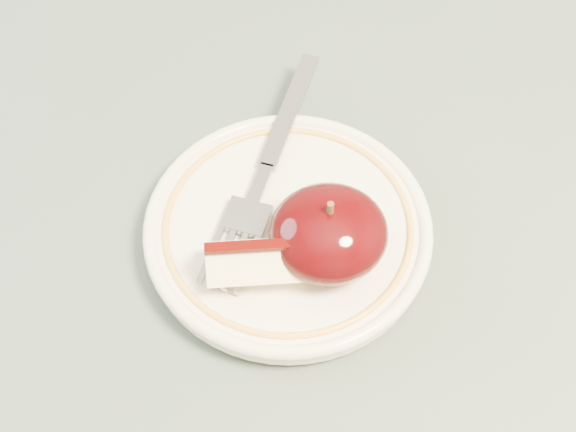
{
  "coord_description": "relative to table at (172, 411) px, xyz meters",
  "views": [
    {
      "loc": [
        0.05,
        -0.2,
        1.18
      ],
      "look_at": [
        0.09,
        0.07,
        0.78
      ],
      "focal_mm": 50.0,
      "sensor_mm": 36.0,
      "label": 1
    }
  ],
  "objects": [
    {
      "name": "fork",
      "position": [
        0.08,
        0.11,
        0.11
      ],
      "size": [
        0.1,
        0.19,
        0.0
      ],
      "rotation": [
        0.0,
        0.0,
        1.14
      ],
      "color": "gray",
      "rests_on": "plate"
    },
    {
      "name": "plate",
      "position": [
        0.09,
        0.07,
        0.1
      ],
      "size": [
        0.18,
        0.18,
        0.02
      ],
      "color": "beige",
      "rests_on": "table"
    },
    {
      "name": "apple_wedge",
      "position": [
        0.07,
        0.04,
        0.12
      ],
      "size": [
        0.07,
        0.04,
        0.03
      ],
      "rotation": [
        0.0,
        0.0,
        -0.06
      ],
      "color": "#F6E9B5",
      "rests_on": "plate"
    },
    {
      "name": "table",
      "position": [
        0.0,
        0.0,
        0.0
      ],
      "size": [
        0.9,
        0.9,
        0.75
      ],
      "color": "brown",
      "rests_on": "ground"
    },
    {
      "name": "apple_half",
      "position": [
        0.11,
        0.05,
        0.13
      ],
      "size": [
        0.07,
        0.07,
        0.05
      ],
      "color": "black",
      "rests_on": "plate"
    }
  ]
}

